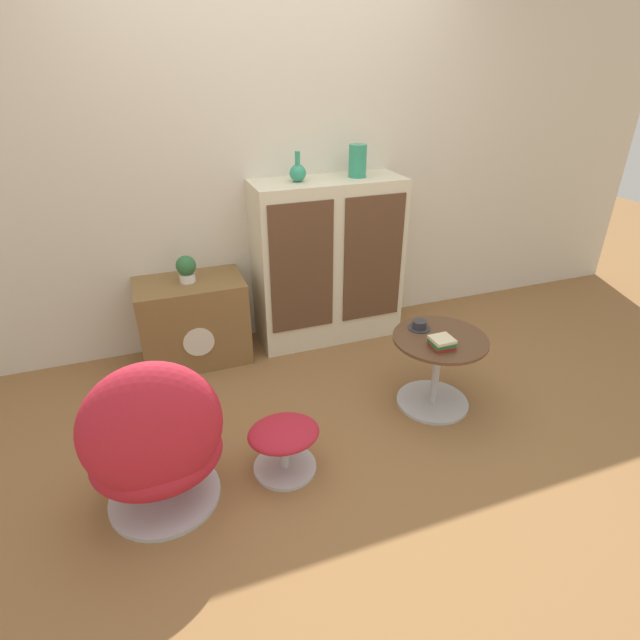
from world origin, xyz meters
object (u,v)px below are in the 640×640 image
object	(u,v)px
vase_inner_left	(358,161)
ottoman	(284,440)
tv_console	(194,321)
book_stack	(442,342)
coffee_table	(437,366)
potted_plant	(186,268)
vase_leftmost	(298,172)
sideboard	(328,262)
teacup	(419,325)
egg_chair	(155,444)

from	to	relation	value
vase_inner_left	ottoman	bearing A→B (deg)	-126.12
tv_console	book_stack	distance (m)	1.66
ottoman	coffee_table	bearing A→B (deg)	12.19
coffee_table	potted_plant	xyz separation A→B (m)	(-1.27, 1.02, 0.41)
tv_console	ottoman	distance (m)	1.27
tv_console	ottoman	world-z (taller)	tv_console
coffee_table	vase_leftmost	xyz separation A→B (m)	(-0.50, 1.04, 0.96)
coffee_table	vase_inner_left	bearing A→B (deg)	94.67
sideboard	potted_plant	xyz separation A→B (m)	(-0.98, -0.01, 0.09)
coffee_table	ottoman	bearing A→B (deg)	-167.81
coffee_table	vase_inner_left	distance (m)	1.45
vase_inner_left	teacup	bearing A→B (deg)	-88.46
book_stack	egg_chair	bearing A→B (deg)	-174.02
teacup	book_stack	world-z (taller)	book_stack
ottoman	coffee_table	xyz separation A→B (m)	(1.00, 0.22, 0.08)
egg_chair	book_stack	bearing A→B (deg)	5.98
tv_console	potted_plant	distance (m)	0.38
tv_console	coffee_table	bearing A→B (deg)	-38.82
egg_chair	vase_leftmost	bearing A→B (deg)	49.90
coffee_table	book_stack	world-z (taller)	book_stack
vase_inner_left	book_stack	xyz separation A→B (m)	(0.03, -1.14, -0.78)
tv_console	potted_plant	xyz separation A→B (m)	(-0.00, 0.00, 0.38)
sideboard	tv_console	size ratio (longest dim) A/B	1.66
coffee_table	potted_plant	world-z (taller)	potted_plant
vase_leftmost	vase_inner_left	size ratio (longest dim) A/B	0.90
egg_chair	tv_console	bearing A→B (deg)	75.83
sideboard	ottoman	world-z (taller)	sideboard
vase_leftmost	sideboard	bearing A→B (deg)	-1.05
egg_chair	book_stack	distance (m)	1.55
vase_leftmost	coffee_table	bearing A→B (deg)	-64.24
vase_inner_left	teacup	distance (m)	1.20
ottoman	vase_leftmost	size ratio (longest dim) A/B	1.90
sideboard	coffee_table	size ratio (longest dim) A/B	2.15
teacup	egg_chair	bearing A→B (deg)	-165.66
coffee_table	vase_inner_left	xyz separation A→B (m)	(-0.08, 1.04, 1.00)
vase_inner_left	book_stack	bearing A→B (deg)	-88.50
ottoman	tv_console	bearing A→B (deg)	102.22
tv_console	book_stack	size ratio (longest dim) A/B	5.28
book_stack	potted_plant	bearing A→B (deg)	137.45
egg_chair	vase_inner_left	size ratio (longest dim) A/B	3.91
tv_console	vase_leftmost	xyz separation A→B (m)	(0.77, 0.02, 0.93)
sideboard	ottoman	xyz separation A→B (m)	(-0.71, -1.25, -0.39)
coffee_table	potted_plant	bearing A→B (deg)	141.20
ottoman	egg_chair	bearing A→B (deg)	-176.22
sideboard	egg_chair	size ratio (longest dim) A/B	1.42
sideboard	teacup	size ratio (longest dim) A/B	8.79
potted_plant	egg_chair	bearing A→B (deg)	-104.10
vase_inner_left	egg_chair	bearing A→B (deg)	-139.33
sideboard	potted_plant	bearing A→B (deg)	-179.20
egg_chair	coffee_table	bearing A→B (deg)	9.11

